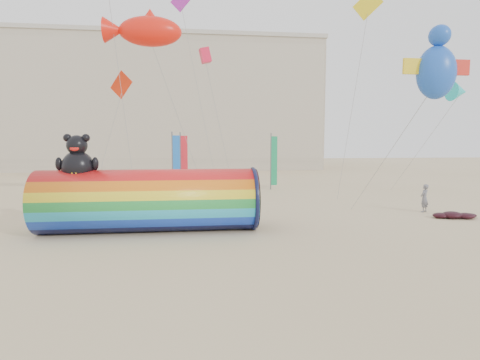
{
  "coord_description": "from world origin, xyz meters",
  "views": [
    {
      "loc": [
        -1.78,
        -17.87,
        4.39
      ],
      "look_at": [
        0.5,
        1.5,
        2.4
      ],
      "focal_mm": 28.0,
      "sensor_mm": 36.0,
      "label": 1
    }
  ],
  "objects": [
    {
      "name": "kite_handler",
      "position": [
        12.42,
        3.8,
        0.88
      ],
      "size": [
        0.77,
        0.7,
        1.76
      ],
      "primitive_type": "imported",
      "rotation": [
        0.0,
        0.0,
        3.72
      ],
      "color": "slate",
      "rests_on": "ground"
    },
    {
      "name": "flying_kites",
      "position": [
        0.01,
        4.07,
        10.65
      ],
      "size": [
        24.79,
        15.43,
        10.55
      ],
      "color": "blue",
      "rests_on": "ground"
    },
    {
      "name": "fabric_bundle",
      "position": [
        13.05,
        1.8,
        0.17
      ],
      "size": [
        2.62,
        1.35,
        0.41
      ],
      "color": "#3A0A15",
      "rests_on": "ground"
    },
    {
      "name": "windsock_assembly",
      "position": [
        -4.08,
        0.7,
        1.61
      ],
      "size": [
        10.51,
        3.2,
        4.85
      ],
      "color": "red",
      "rests_on": "ground"
    },
    {
      "name": "festival_banners",
      "position": [
        -0.32,
        14.02,
        2.64
      ],
      "size": [
        9.36,
        3.78,
        5.2
      ],
      "color": "#59595E",
      "rests_on": "ground"
    },
    {
      "name": "hotel_building",
      "position": [
        -12.0,
        45.95,
        10.31
      ],
      "size": [
        60.4,
        15.4,
        20.6
      ],
      "color": "#B7AD99",
      "rests_on": "ground"
    },
    {
      "name": "ground",
      "position": [
        0.0,
        0.0,
        0.0
      ],
      "size": [
        160.0,
        160.0,
        0.0
      ],
      "primitive_type": "plane",
      "color": "#CCB58C",
      "rests_on": "ground"
    }
  ]
}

